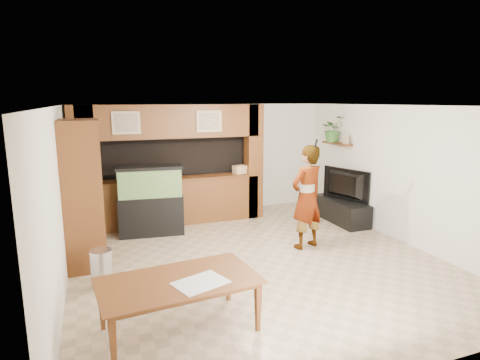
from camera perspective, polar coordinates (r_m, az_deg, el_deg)
name	(u,v)px	position (r m, az deg, el deg)	size (l,w,h in m)	color
floor	(255,259)	(7.04, 2.22, -11.16)	(6.50, 6.50, 0.00)	tan
ceiling	(257,106)	(6.51, 2.39, 10.51)	(6.50, 6.50, 0.00)	white
wall_back	(204,159)	(9.69, -5.11, 3.00)	(6.00, 6.00, 0.00)	silver
wall_left	(59,201)	(6.18, -24.35, -2.70)	(6.50, 6.50, 0.00)	silver
wall_right	(401,174)	(8.27, 21.88, 0.80)	(6.50, 6.50, 0.00)	silver
partition	(170,164)	(8.89, -9.97, 2.21)	(4.20, 0.99, 2.60)	brown
wall_clock	(62,150)	(7.06, -23.95, 3.92)	(0.05, 0.25, 0.25)	black
wall_shelf	(337,143)	(9.64, 13.63, 5.08)	(0.25, 0.90, 0.04)	brown
pantry_cabinet	(83,194)	(6.96, -21.41, -1.88)	(0.60, 0.98, 2.39)	brown
trash_can	(102,269)	(6.27, -19.05, -11.87)	(0.31, 0.31, 0.58)	#B2B2B7
aquarium	(151,201)	(8.27, -12.59, -2.98)	(1.27, 0.48, 1.41)	black
tv_stand	(341,211)	(9.32, 14.19, -4.25)	(0.55, 1.49, 0.50)	black
television	(343,185)	(9.18, 14.37, -0.65)	(1.21, 0.16, 0.70)	black
photo_frame	(346,139)	(9.35, 14.84, 5.61)	(0.03, 0.16, 0.21)	tan
potted_plant	(333,129)	(9.72, 13.07, 7.09)	(0.55, 0.48, 0.61)	#36692A
person	(307,197)	(7.40, 9.50, -2.42)	(0.70, 0.46, 1.91)	tan
microphone	(316,143)	(7.12, 10.75, 5.15)	(0.04, 0.04, 0.16)	black
dining_table	(180,306)	(4.95, -8.47, -17.37)	(1.83, 1.02, 0.64)	brown
newspaper_a	(200,283)	(4.73, -5.64, -14.33)	(0.58, 0.42, 0.01)	silver
counter_box	(240,170)	(9.14, -0.07, 1.50)	(0.28, 0.19, 0.19)	tan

